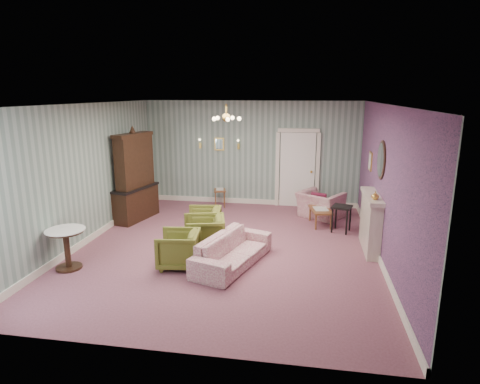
% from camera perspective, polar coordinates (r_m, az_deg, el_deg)
% --- Properties ---
extents(floor, '(7.00, 7.00, 0.00)m').
position_cam_1_polar(floor, '(8.45, -1.80, -7.86)').
color(floor, '#874E60').
rests_on(floor, ground).
extents(ceiling, '(7.00, 7.00, 0.00)m').
position_cam_1_polar(ceiling, '(7.85, -1.96, 12.21)').
color(ceiling, white).
rests_on(ceiling, ground).
extents(wall_back, '(6.00, 0.00, 6.00)m').
position_cam_1_polar(wall_back, '(11.43, 1.56, 5.41)').
color(wall_back, slate).
rests_on(wall_back, ground).
extents(wall_front, '(6.00, 0.00, 6.00)m').
position_cam_1_polar(wall_front, '(4.77, -10.15, -6.87)').
color(wall_front, slate).
rests_on(wall_front, ground).
extents(wall_left, '(0.00, 7.00, 7.00)m').
position_cam_1_polar(wall_left, '(9.09, -20.77, 2.34)').
color(wall_left, slate).
rests_on(wall_left, ground).
extents(wall_right, '(0.00, 7.00, 7.00)m').
position_cam_1_polar(wall_right, '(8.01, 19.68, 0.98)').
color(wall_right, slate).
rests_on(wall_right, ground).
extents(wall_right_floral, '(0.00, 7.00, 7.00)m').
position_cam_1_polar(wall_right_floral, '(8.01, 19.57, 0.98)').
color(wall_right_floral, '#AC568A').
rests_on(wall_right_floral, ground).
extents(door, '(1.12, 0.12, 2.16)m').
position_cam_1_polar(door, '(11.35, 8.05, 3.33)').
color(door, white).
rests_on(door, floor).
extents(olive_chair_a, '(0.76, 0.80, 0.74)m').
position_cam_1_polar(olive_chair_a, '(7.55, -8.63, -7.70)').
color(olive_chair_a, brown).
rests_on(olive_chair_a, floor).
extents(olive_chair_b, '(0.86, 0.90, 0.77)m').
position_cam_1_polar(olive_chair_b, '(8.26, -4.89, -5.55)').
color(olive_chair_b, brown).
rests_on(olive_chair_b, floor).
extents(olive_chair_c, '(0.77, 0.81, 0.75)m').
position_cam_1_polar(olive_chair_c, '(8.93, -5.16, -4.14)').
color(olive_chair_c, brown).
rests_on(olive_chair_c, floor).
extents(sofa_chintz, '(1.12, 2.02, 0.76)m').
position_cam_1_polar(sofa_chintz, '(7.55, -1.04, -7.48)').
color(sofa_chintz, '#983D5E').
rests_on(sofa_chintz, floor).
extents(wingback_chair, '(1.21, 1.10, 0.89)m').
position_cam_1_polar(wingback_chair, '(10.53, 11.22, -1.18)').
color(wingback_chair, '#983D5E').
rests_on(wingback_chair, floor).
extents(dresser, '(0.77, 1.45, 2.30)m').
position_cam_1_polar(dresser, '(10.36, -14.56, 2.40)').
color(dresser, black).
rests_on(dresser, floor).
extents(fireplace, '(0.30, 1.40, 1.16)m').
position_cam_1_polar(fireplace, '(8.59, 17.84, -4.06)').
color(fireplace, beige).
rests_on(fireplace, floor).
extents(mantel_vase, '(0.15, 0.15, 0.15)m').
position_cam_1_polar(mantel_vase, '(8.03, 18.43, -0.48)').
color(mantel_vase, gold).
rests_on(mantel_vase, fireplace).
extents(oval_mirror, '(0.04, 0.76, 0.84)m').
position_cam_1_polar(oval_mirror, '(8.32, 19.16, 4.28)').
color(oval_mirror, white).
rests_on(oval_mirror, wall_right).
extents(framed_print, '(0.04, 0.34, 0.42)m').
position_cam_1_polar(framed_print, '(9.68, 17.82, 4.12)').
color(framed_print, gold).
rests_on(framed_print, wall_right).
extents(coffee_table, '(0.60, 0.87, 0.41)m').
position_cam_1_polar(coffee_table, '(9.98, 11.18, -3.44)').
color(coffee_table, brown).
rests_on(coffee_table, floor).
extents(side_table_black, '(0.52, 0.52, 0.62)m').
position_cam_1_polar(side_table_black, '(9.56, 14.00, -3.70)').
color(side_table_black, black).
rests_on(side_table_black, floor).
extents(pedestal_table, '(0.90, 0.90, 0.75)m').
position_cam_1_polar(pedestal_table, '(8.01, -23.08, -7.36)').
color(pedestal_table, black).
rests_on(pedestal_table, floor).
extents(nesting_table, '(0.40, 0.47, 0.53)m').
position_cam_1_polar(nesting_table, '(11.37, -2.84, -0.75)').
color(nesting_table, brown).
rests_on(nesting_table, floor).
extents(gilt_mirror_back, '(0.28, 0.06, 0.36)m').
position_cam_1_polar(gilt_mirror_back, '(11.51, -2.93, 6.72)').
color(gilt_mirror_back, gold).
rests_on(gilt_mirror_back, wall_back).
extents(sconce_left, '(0.16, 0.12, 0.30)m').
position_cam_1_polar(sconce_left, '(11.62, -5.62, 6.74)').
color(sconce_left, gold).
rests_on(sconce_left, wall_back).
extents(sconce_right, '(0.16, 0.12, 0.30)m').
position_cam_1_polar(sconce_right, '(11.39, -0.23, 6.66)').
color(sconce_right, gold).
rests_on(sconce_right, wall_back).
extents(chandelier, '(0.56, 0.56, 0.36)m').
position_cam_1_polar(chandelier, '(7.87, -1.94, 10.25)').
color(chandelier, gold).
rests_on(chandelier, ceiling).
extents(burgundy_cushion, '(0.41, 0.28, 0.39)m').
position_cam_1_polar(burgundy_cushion, '(10.37, 10.98, -1.18)').
color(burgundy_cushion, maroon).
rests_on(burgundy_cushion, wingback_chair).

